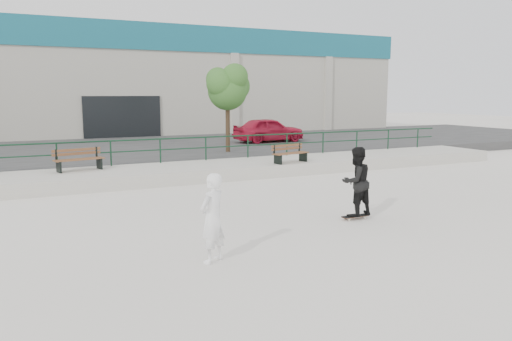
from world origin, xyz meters
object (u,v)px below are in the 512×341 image
tree (228,86)px  standing_skater (356,182)px  bench_right (290,154)px  seated_skater (212,218)px  skateboard (355,216)px  bench_left (79,160)px  red_car (269,130)px

tree → standing_skater: tree is taller
standing_skater → bench_right: bearing=-112.2°
bench_right → seated_skater: (-6.80, -8.91, 0.02)m
skateboard → standing_skater: bearing=-0.6°
bench_right → standing_skater: (-2.11, -7.32, 0.14)m
standing_skater → seated_skater: (-4.70, -1.59, -0.12)m
skateboard → bench_left: bearing=123.9°
bench_right → tree: bearing=87.1°
tree → skateboard: tree is taller
tree → standing_skater: (-1.33, -12.15, -2.69)m
red_car → skateboard: bearing=159.4°
bench_right → tree: size_ratio=0.41×
tree → red_car: bearing=41.7°
bench_right → standing_skater: 7.62m
tree → skateboard: (-1.33, -12.15, -3.64)m
bench_left → skateboard: (6.08, -8.86, -0.84)m
bench_left → red_car: (11.53, 6.97, 0.31)m
bench_right → tree: (-0.77, 4.83, 2.83)m
bench_left → bench_right: 8.33m
bench_left → seated_skater: bearing=-94.4°
tree → seated_skater: size_ratio=2.37×
bench_left → skateboard: bench_left is taller
bench_left → red_car: 13.48m
bench_left → bench_right: bearing=-22.6°
tree → standing_skater: size_ratio=2.30×
tree → red_car: size_ratio=1.01×
red_car → standing_skater: (-5.45, -15.82, -0.20)m
tree → standing_skater: bearing=-96.3°
bench_right → red_car: size_ratio=0.41×
bench_left → bench_right: size_ratio=1.08×
bench_left → red_car: red_car is taller
bench_right → standing_skater: bearing=-118.0°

